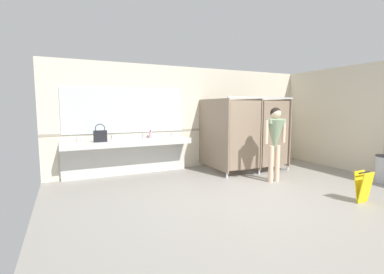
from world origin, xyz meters
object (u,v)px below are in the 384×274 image
object	(u,v)px
trash_bin	(384,169)
person_standing	(275,135)
handbag	(100,136)
paper_cup	(82,141)
wet_floor_sign	(363,187)
soap_dispenser	(151,135)

from	to	relation	value
trash_bin	person_standing	xyz separation A→B (m)	(-2.18, 1.09, 0.75)
person_standing	handbag	distance (m)	3.89
person_standing	paper_cup	distance (m)	4.25
paper_cup	wet_floor_sign	size ratio (longest dim) A/B	0.15
handbag	soap_dispenser	world-z (taller)	handbag
paper_cup	handbag	bearing A→B (deg)	-6.47
paper_cup	wet_floor_sign	world-z (taller)	paper_cup
trash_bin	soap_dispenser	distance (m)	5.44
person_standing	wet_floor_sign	bearing A→B (deg)	-75.03
soap_dispenser	paper_cup	size ratio (longest dim) A/B	2.38
soap_dispenser	wet_floor_sign	world-z (taller)	soap_dispenser
person_standing	wet_floor_sign	world-z (taller)	person_standing
handbag	soap_dispenser	xyz separation A→B (m)	(1.25, 0.29, -0.06)
person_standing	handbag	bearing A→B (deg)	153.94
handbag	wet_floor_sign	distance (m)	5.29
handbag	soap_dispenser	distance (m)	1.28
person_standing	soap_dispenser	distance (m)	3.01
person_standing	soap_dispenser	bearing A→B (deg)	138.43
person_standing	paper_cup	size ratio (longest dim) A/B	20.22
trash_bin	wet_floor_sign	xyz separation A→B (m)	(-1.72, -0.63, -0.02)
person_standing	paper_cup	bearing A→B (deg)	155.65
handbag	paper_cup	world-z (taller)	handbag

